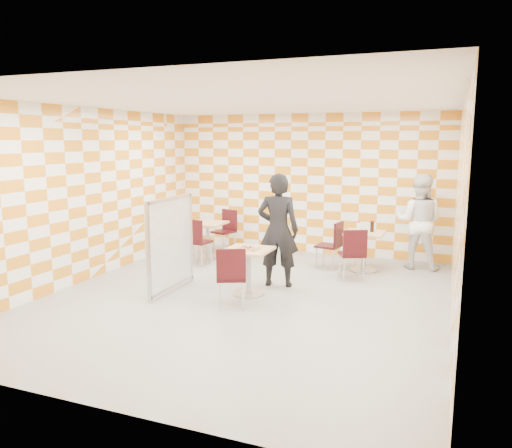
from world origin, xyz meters
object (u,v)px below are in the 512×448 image
Objects in this scene: sport_bottle at (358,226)px; soda_bottle at (372,226)px; chair_main_front at (231,273)px; chair_empty_far at (226,227)px; man_dark at (278,230)px; chair_empty_near at (196,238)px; partition at (171,244)px; chair_second_front at (353,250)px; man_white at (419,222)px; empty_table at (208,234)px; chair_second_side at (333,242)px; main_table at (248,264)px; second_table at (364,245)px.

sport_bottle is 0.26m from soda_bottle.
chair_main_front is 4.02× the size of soda_bottle.
chair_empty_far is 2.86m from man_dark.
partition is (0.44, -1.67, 0.25)m from chair_empty_near.
chair_empty_far is 3.05m from sport_bottle.
man_white is (0.99, 1.34, 0.36)m from chair_second_front.
chair_second_side is at bearing -0.42° from empty_table.
chair_second_side is (-0.50, 0.62, 0.00)m from chair_second_front.
main_table is at bearing -134.81° from chair_second_front.
man_dark reaches higher than sport_bottle.
second_table is at bearing 1.68° from empty_table.
main_table is at bearing -59.10° from chair_empty_far.
chair_second_front is 1.00× the size of chair_empty_near.
chair_second_front is 0.48× the size of man_dark.
main_table is at bearing -124.37° from second_table.
man_dark is at bearing -146.54° from chair_second_front.
sport_bottle is (-0.13, 0.05, 0.33)m from second_table.
soda_bottle is (0.13, 0.05, 0.34)m from second_table.
chair_second_side reaches higher than main_table.
partition is (-2.64, -1.68, 0.25)m from chair_second_front.
chair_empty_near is at bearing 104.78° from partition.
soda_bottle is at bearing -9.63° from chair_empty_far.
man_dark is at bearing 80.52° from chair_main_front.
second_table is at bearing 36.29° from man_white.
soda_bottle reaches higher than second_table.
second_table is 0.81× the size of chair_empty_near.
chair_second_front is 3.14m from partition.
man_white is at bearing 53.49° from chair_second_front.
soda_bottle is (-0.80, -0.55, -0.05)m from man_white.
chair_empty_near is 4.02× the size of soda_bottle.
main_table is 0.39× the size of man_dark.
chair_empty_far is at bearing 97.75° from partition.
chair_second_side reaches higher than empty_table.
partition is (-2.14, -2.31, 0.25)m from chair_second_side.
soda_bottle is (0.19, 0.79, 0.31)m from chair_second_front.
chair_second_front is at bearing 57.54° from chair_main_front.
partition is at bearing -82.25° from chair_empty_far.
chair_second_front is at bearing -156.51° from man_dark.
second_table is at bearing -22.07° from sport_bottle.
second_table is 3.26× the size of soda_bottle.
chair_second_front is 4.62× the size of sport_bottle.
chair_second_front reaches higher than second_table.
chair_main_front is at bearing 59.24° from man_white.
man_dark is at bearing -47.49° from chair_empty_far.
chair_second_side and chair_empty_near have the same top height.
man_dark is 2.03m from soda_bottle.
partition is at bearing -138.15° from second_table.
chair_second_side is 0.48× the size of man_dark.
partition is at bearing 21.92° from man_dark.
chair_second_side is at bearing 128.58° from chair_second_front.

